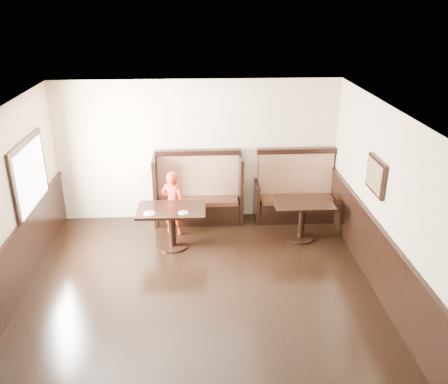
{
  "coord_description": "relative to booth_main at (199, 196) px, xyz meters",
  "views": [
    {
      "loc": [
        0.02,
        -5.4,
        4.28
      ],
      "look_at": [
        0.45,
        2.35,
        1.0
      ],
      "focal_mm": 38.0,
      "sensor_mm": 36.0,
      "label": 1
    }
  ],
  "objects": [
    {
      "name": "table_neighbor",
      "position": [
        1.9,
        -0.9,
        0.04
      ],
      "size": [
        1.08,
        0.71,
        0.75
      ],
      "rotation": [
        0.0,
        0.0,
        0.01
      ],
      "color": "black",
      "rests_on": "ground"
    },
    {
      "name": "child",
      "position": [
        -0.48,
        -0.56,
        0.11
      ],
      "size": [
        0.54,
        0.46,
        1.27
      ],
      "primitive_type": "imported",
      "rotation": [
        0.0,
        0.0,
        2.75
      ],
      "color": "red",
      "rests_on": "ground"
    },
    {
      "name": "room_shell",
      "position": [
        -0.3,
        -3.01,
        0.14
      ],
      "size": [
        7.0,
        7.0,
        7.0
      ],
      "color": "beige",
      "rests_on": "ground"
    },
    {
      "name": "pizza_plate_right",
      "position": [
        -0.27,
        -1.28,
        0.25
      ],
      "size": [
        0.17,
        0.17,
        0.03
      ],
      "color": "white",
      "rests_on": "table_main"
    },
    {
      "name": "ground",
      "position": [
        0.0,
        -3.3,
        -0.53
      ],
      "size": [
        7.0,
        7.0,
        0.0
      ],
      "primitive_type": "plane",
      "color": "black",
      "rests_on": "ground"
    },
    {
      "name": "table_main",
      "position": [
        -0.48,
        -1.09,
        0.06
      ],
      "size": [
        1.22,
        0.78,
        0.76
      ],
      "rotation": [
        0.0,
        0.0,
        -0.02
      ],
      "color": "black",
      "rests_on": "ground"
    },
    {
      "name": "booth_main",
      "position": [
        0.0,
        0.0,
        0.0
      ],
      "size": [
        1.75,
        0.72,
        1.45
      ],
      "color": "black",
      "rests_on": "ground"
    },
    {
      "name": "booth_neighbor",
      "position": [
        1.95,
        -0.0,
        -0.05
      ],
      "size": [
        1.65,
        0.72,
        1.45
      ],
      "color": "black",
      "rests_on": "ground"
    },
    {
      "name": "pizza_plate_left",
      "position": [
        -0.85,
        -1.27,
        0.25
      ],
      "size": [
        0.2,
        0.2,
        0.04
      ],
      "color": "white",
      "rests_on": "table_main"
    }
  ]
}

